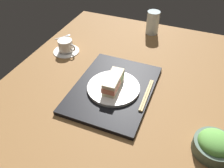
% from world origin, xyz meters
% --- Properties ---
extents(ground_plane, '(1.40, 1.00, 0.03)m').
position_xyz_m(ground_plane, '(0.00, 0.00, -0.01)').
color(ground_plane, brown).
extents(serving_tray, '(0.42, 0.31, 0.02)m').
position_xyz_m(serving_tray, '(0.03, 0.01, 0.01)').
color(serving_tray, black).
rests_on(serving_tray, ground_plane).
extents(sandwich_plate, '(0.21, 0.21, 0.01)m').
position_xyz_m(sandwich_plate, '(0.02, 0.01, 0.02)').
color(sandwich_plate, white).
rests_on(sandwich_plate, serving_tray).
extents(sandwich_near, '(0.08, 0.06, 0.05)m').
position_xyz_m(sandwich_near, '(-0.01, 0.01, 0.06)').
color(sandwich_near, beige).
rests_on(sandwich_near, sandwich_plate).
extents(sandwich_far, '(0.08, 0.06, 0.05)m').
position_xyz_m(sandwich_far, '(0.05, 0.01, 0.06)').
color(sandwich_far, beige).
rests_on(sandwich_far, sandwich_plate).
extents(salad_bowl, '(0.13, 0.13, 0.07)m').
position_xyz_m(salad_bowl, '(-0.12, -0.39, 0.03)').
color(salad_bowl, '#4C6051').
rests_on(salad_bowl, ground_plane).
extents(chopsticks_pair, '(0.19, 0.02, 0.01)m').
position_xyz_m(chopsticks_pair, '(0.04, -0.13, 0.02)').
color(chopsticks_pair, tan).
rests_on(chopsticks_pair, serving_tray).
extents(coffee_cup, '(0.13, 0.13, 0.07)m').
position_xyz_m(coffee_cup, '(0.22, 0.35, 0.03)').
color(coffee_cup, silver).
rests_on(coffee_cup, ground_plane).
extents(drinking_glass, '(0.07, 0.07, 0.13)m').
position_xyz_m(drinking_glass, '(0.57, -0.01, 0.06)').
color(drinking_glass, silver).
rests_on(drinking_glass, ground_plane).
extents(teaspoon, '(0.08, 0.06, 0.01)m').
position_xyz_m(teaspoon, '(0.36, 0.43, 0.00)').
color(teaspoon, silver).
rests_on(teaspoon, ground_plane).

